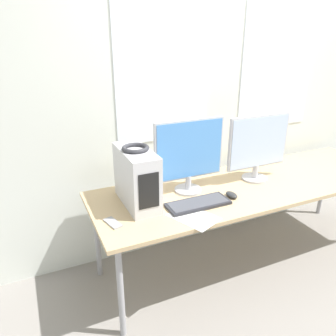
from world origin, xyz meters
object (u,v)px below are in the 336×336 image
keyboard (198,204)px  monitor_main (189,154)px  mouse (232,195)px  monitor_right_near (258,146)px  pc_tower (137,177)px  headphones (135,148)px  cell_phone (113,223)px

keyboard → monitor_main: bearing=79.3°
mouse → monitor_right_near: bearing=28.2°
keyboard → mouse: 0.28m
mouse → pc_tower: bearing=163.5°
headphones → monitor_main: monitor_main is taller
headphones → monitor_right_near: 1.00m
pc_tower → monitor_right_near: bearing=-0.1°
monitor_main → mouse: size_ratio=4.94×
cell_phone → monitor_main: bearing=4.1°
pc_tower → keyboard: size_ratio=1.03×
monitor_main → monitor_right_near: (0.58, -0.03, -0.01)m
pc_tower → monitor_main: monitor_main is taller
monitor_main → monitor_right_near: 0.59m
monitor_main → mouse: bearing=-42.9°
pc_tower → cell_phone: size_ratio=3.00×
monitor_main → monitor_right_near: monitor_main is taller
pc_tower → monitor_right_near: size_ratio=0.85×
monitor_right_near → cell_phone: size_ratio=3.52×
headphones → monitor_main: 0.42m
keyboard → cell_phone: bearing=179.2°
monitor_right_near → pc_tower: bearing=179.9°
pc_tower → headphones: headphones is taller
keyboard → mouse: bearing=1.4°
mouse → cell_phone: bearing=179.9°
monitor_right_near → cell_phone: monitor_right_near is taller
pc_tower → headphones: 0.21m
pc_tower → cell_phone: pc_tower is taller
pc_tower → mouse: (0.64, -0.19, -0.18)m
monitor_right_near → mouse: bearing=-151.8°
monitor_main → mouse: monitor_main is taller
mouse → cell_phone: mouse is taller
monitor_right_near → mouse: 0.48m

